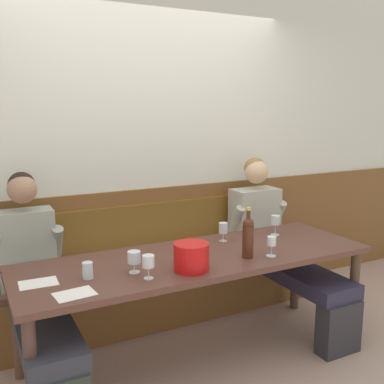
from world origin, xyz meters
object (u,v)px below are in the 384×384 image
wine_glass_by_bottle (275,221)px  wine_glass_right_end (134,258)px  wine_bottle_green_tall (248,236)px  water_tumbler_left (88,270)px  dining_table (198,267)px  wine_glass_left_end (148,263)px  ice_bucket (191,257)px  wine_glass_mid_left (223,229)px  wine_glass_mid_right (271,243)px  wall_bench (159,286)px  person_center_right_seat (277,241)px  person_left_seat (35,282)px

wine_glass_by_bottle → wine_glass_right_end: bearing=-168.1°
wine_bottle_green_tall → water_tumbler_left: 1.04m
dining_table → wine_glass_left_end: size_ratio=16.99×
ice_bucket → wine_glass_mid_left: bearing=41.5°
wine_glass_by_bottle → wine_glass_mid_right: 0.52m
wall_bench → wine_glass_by_bottle: 1.09m
dining_table → wine_glass_mid_right: wine_glass_mid_right is taller
person_center_right_seat → wine_glass_mid_right: size_ratio=9.56×
ice_bucket → wine_glass_left_end: size_ratio=1.54×
person_center_right_seat → wine_glass_left_end: size_ratio=9.17×
person_left_seat → wall_bench: bearing=19.4°
person_left_seat → wine_glass_mid_left: (1.33, -0.12, 0.22)m
wall_bench → wine_glass_by_bottle: (0.77, -0.51, 0.58)m
wine_glass_left_end → dining_table: bearing=27.4°
person_left_seat → wine_glass_right_end: person_left_seat is taller
wine_glass_mid_right → person_left_seat: bearing=158.8°
ice_bucket → wine_glass_mid_right: ice_bucket is taller
wine_glass_by_bottle → wine_glass_mid_right: bearing=-130.3°
wine_glass_by_bottle → wine_glass_left_end: wine_glass_by_bottle is taller
wine_glass_by_bottle → wine_glass_right_end: wine_glass_by_bottle is taller
wine_glass_mid_left → person_center_right_seat: bearing=12.1°
person_center_right_seat → wine_glass_right_end: (-1.41, -0.44, 0.20)m
person_left_seat → wine_bottle_green_tall: bearing=-21.6°
water_tumbler_left → wine_glass_mid_left: bearing=14.3°
person_left_seat → wine_glass_right_end: 0.70m
wine_bottle_green_tall → wine_glass_right_end: wine_bottle_green_tall is taller
wine_glass_mid_left → wine_glass_right_end: 0.86m
wine_glass_right_end → dining_table: bearing=11.7°
wine_bottle_green_tall → wine_glass_mid_left: size_ratio=2.44×
ice_bucket → wine_glass_left_end: bearing=-178.1°
wine_bottle_green_tall → water_tumbler_left: wine_bottle_green_tall is taller
wall_bench → wine_glass_right_end: (-0.48, -0.78, 0.55)m
wall_bench → wine_glass_by_bottle: size_ratio=17.34×
ice_bucket → wine_glass_by_bottle: (0.93, 0.39, 0.02)m
wine_glass_mid_left → wine_glass_right_end: (-0.81, -0.31, -0.01)m
ice_bucket → wine_glass_right_end: 0.34m
wine_bottle_green_tall → water_tumbler_left: size_ratio=3.49×
wine_glass_by_bottle → person_center_right_seat: bearing=48.1°
dining_table → wine_glass_mid_right: (0.43, -0.23, 0.17)m
wine_glass_mid_right → wine_glass_left_end: wine_glass_left_end is taller
wine_glass_mid_left → wine_glass_mid_right: size_ratio=1.03×
person_center_right_seat → wine_glass_mid_right: (-0.49, -0.57, 0.21)m
wine_glass_right_end → wine_glass_mid_left: bearing=21.0°
wall_bench → person_center_right_seat: size_ratio=2.08×
person_center_right_seat → wine_glass_right_end: person_center_right_seat is taller
wine_bottle_green_tall → dining_table: bearing=146.6°
wall_bench → wine_glass_left_end: (-0.44, -0.91, 0.56)m
wine_glass_right_end → wine_glass_left_end: size_ratio=0.94×
person_center_right_seat → ice_bucket: bearing=-152.7°
wall_bench → water_tumbler_left: (-0.76, -0.74, 0.51)m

